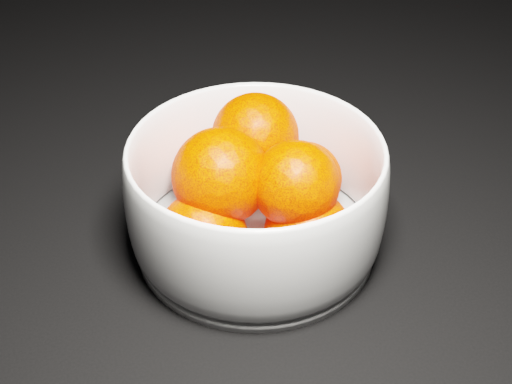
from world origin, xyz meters
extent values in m
cube|color=black|center=(0.00, 0.00, 0.00)|extent=(3.00, 3.00, 0.00)
cylinder|color=white|center=(-0.10, 0.06, 0.01)|extent=(0.20, 0.20, 0.01)
sphere|color=#FF2C00|center=(-0.05, 0.08, 0.04)|extent=(0.06, 0.06, 0.06)
sphere|color=#FF2C00|center=(-0.13, 0.11, 0.04)|extent=(0.06, 0.06, 0.06)
sphere|color=#FF2C00|center=(-0.15, 0.03, 0.04)|extent=(0.07, 0.07, 0.07)
sphere|color=#FF2C00|center=(-0.07, 0.01, 0.04)|extent=(0.07, 0.07, 0.07)
sphere|color=#FF2C00|center=(-0.09, 0.10, 0.08)|extent=(0.07, 0.07, 0.07)
sphere|color=#FF2C00|center=(-0.13, 0.05, 0.08)|extent=(0.08, 0.08, 0.08)
sphere|color=#FF2C00|center=(-0.08, 0.02, 0.08)|extent=(0.07, 0.07, 0.07)
camera|label=1|loc=(-0.23, -0.38, 0.40)|focal=50.00mm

